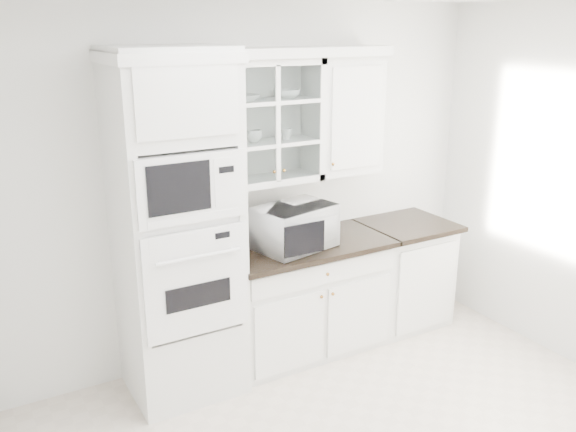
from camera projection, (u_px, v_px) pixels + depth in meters
room_shell at (357, 162)px, 3.46m from camera, size 4.00×3.50×2.70m
oven_column at (177, 230)px, 4.10m from camera, size 0.76×0.68×2.40m
base_cabinet_run at (305, 296)px, 4.83m from camera, size 1.32×0.67×0.92m
extra_base_cabinet at (402, 272)px, 5.31m from camera, size 0.72×0.67×0.92m
upper_cabinet_glass at (267, 122)px, 4.41m from camera, size 0.80×0.33×0.90m
upper_cabinet_solid at (344, 115)px, 4.73m from camera, size 0.55×0.33×0.90m
crown_molding at (254, 53)px, 4.19m from camera, size 2.14×0.38×0.07m
countertop_microwave at (293, 226)px, 4.55m from camera, size 0.65×0.58×0.33m
bowl_a at (245, 98)px, 4.26m from camera, size 0.20×0.20×0.05m
bowl_b at (287, 94)px, 4.44m from camera, size 0.24×0.24×0.06m
cup_a at (254, 136)px, 4.37m from camera, size 0.13×0.13×0.09m
cup_b at (286, 134)px, 4.49m from camera, size 0.10×0.10×0.08m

